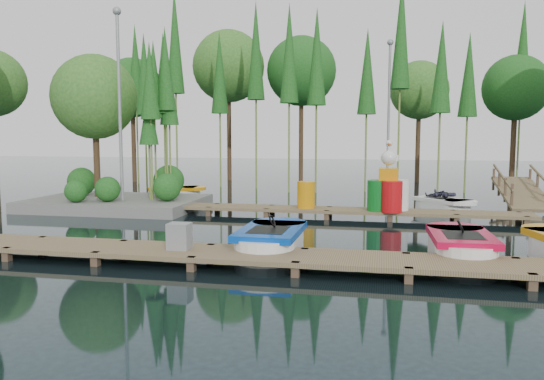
% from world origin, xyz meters
% --- Properties ---
extents(ground_plane, '(90.00, 90.00, 0.00)m').
position_xyz_m(ground_plane, '(0.00, 0.00, 0.00)').
color(ground_plane, '#192A30').
extents(near_dock, '(18.00, 1.50, 0.50)m').
position_xyz_m(near_dock, '(0.00, -4.50, 0.23)').
color(near_dock, brown).
rests_on(near_dock, ground).
extents(far_dock, '(15.00, 1.20, 0.50)m').
position_xyz_m(far_dock, '(1.00, 2.50, 0.23)').
color(far_dock, brown).
rests_on(far_dock, ground).
extents(island, '(6.20, 4.20, 6.75)m').
position_xyz_m(island, '(-6.30, 3.29, 3.18)').
color(island, slate).
rests_on(island, ground).
extents(tree_screen, '(34.42, 18.53, 10.31)m').
position_xyz_m(tree_screen, '(-2.04, 10.60, 6.12)').
color(tree_screen, '#432F1C').
rests_on(tree_screen, ground).
extents(lamp_island, '(0.30, 0.30, 7.25)m').
position_xyz_m(lamp_island, '(-5.50, 2.50, 4.26)').
color(lamp_island, gray).
rests_on(lamp_island, ground).
extents(lamp_rear, '(0.30, 0.30, 7.25)m').
position_xyz_m(lamp_rear, '(4.00, 11.00, 4.26)').
color(lamp_rear, gray).
rests_on(lamp_rear, ground).
extents(ramp, '(1.50, 3.94, 1.49)m').
position_xyz_m(ramp, '(9.00, 6.50, 0.59)').
color(ramp, brown).
rests_on(ramp, ground).
extents(boat_blue, '(1.38, 2.99, 1.00)m').
position_xyz_m(boat_blue, '(1.28, -3.28, 0.29)').
color(boat_blue, white).
rests_on(boat_blue, ground).
extents(boat_red, '(1.37, 2.90, 0.96)m').
position_xyz_m(boat_red, '(5.51, -2.94, 0.28)').
color(boat_red, white).
rests_on(boat_red, ground).
extents(boat_yellow_far, '(2.63, 1.41, 1.26)m').
position_xyz_m(boat_yellow_far, '(-5.00, 6.30, 0.27)').
color(boat_yellow_far, white).
rests_on(boat_yellow_far, ground).
extents(boat_white_far, '(2.46, 2.51, 1.15)m').
position_xyz_m(boat_white_far, '(5.93, 4.47, 0.26)').
color(boat_white_far, white).
rests_on(boat_white_far, ground).
extents(utility_cabinet, '(0.47, 0.39, 0.57)m').
position_xyz_m(utility_cabinet, '(-0.50, -4.50, 0.59)').
color(utility_cabinet, gray).
rests_on(utility_cabinet, near_dock).
extents(yellow_barrel, '(0.60, 0.60, 0.90)m').
position_xyz_m(yellow_barrel, '(1.26, 2.50, 0.75)').
color(yellow_barrel, orange).
rests_on(yellow_barrel, far_dock).
extents(drum_cluster, '(1.33, 1.22, 2.30)m').
position_xyz_m(drum_cluster, '(4.00, 2.34, 0.98)').
color(drum_cluster, '#0B681C').
rests_on(drum_cluster, far_dock).
extents(seagull_post, '(0.44, 0.24, 0.71)m').
position_xyz_m(seagull_post, '(3.62, 2.50, 0.78)').
color(seagull_post, gray).
rests_on(seagull_post, far_dock).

